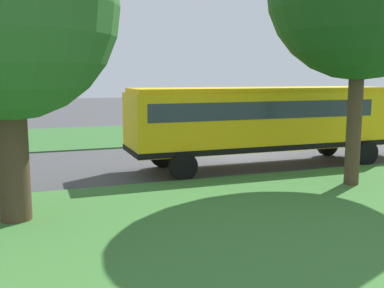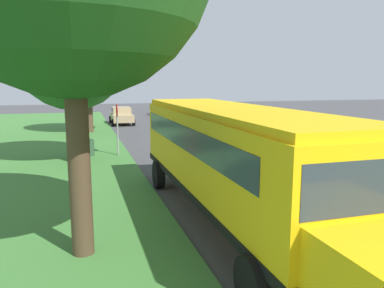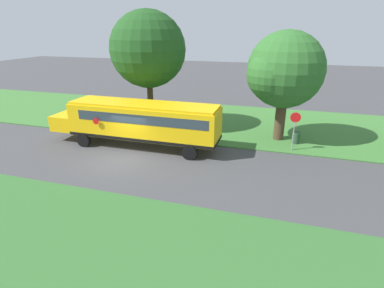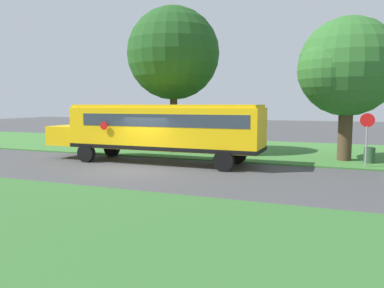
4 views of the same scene
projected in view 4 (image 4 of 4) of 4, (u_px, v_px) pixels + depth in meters
ground_plane at (133, 170)px, 18.14m from camera, size 120.00×120.00×0.00m
grass_verge at (203, 147)px, 27.39m from camera, size 12.00×80.00×0.08m
school_bus at (160, 128)px, 20.17m from camera, size 2.84×12.42×3.16m
oak_tree_beside_bus at (175, 55)px, 23.73m from camera, size 5.83×5.83×9.29m
oak_tree_roadside_mid at (344, 68)px, 20.18m from camera, size 5.34×5.34×7.87m
stop_sign at (367, 134)px, 18.40m from camera, size 0.08×0.68×2.74m
trash_bin at (369, 156)px, 19.78m from camera, size 0.56×0.56×0.90m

